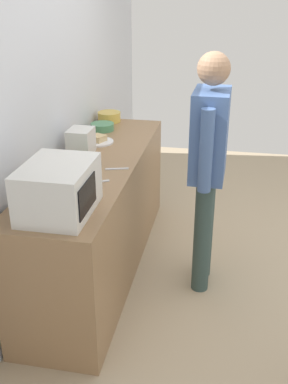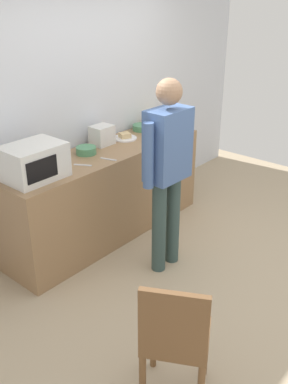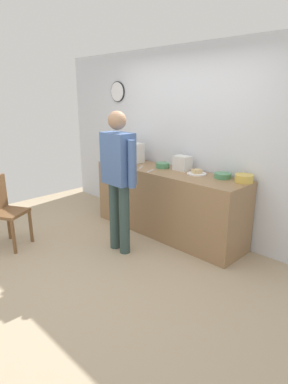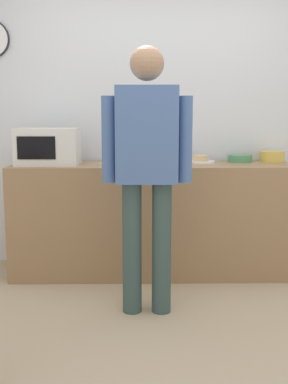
{
  "view_description": "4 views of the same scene",
  "coord_description": "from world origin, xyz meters",
  "px_view_note": "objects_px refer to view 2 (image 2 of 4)",
  "views": [
    {
      "loc": [
        -3.2,
        0.26,
        2.17
      ],
      "look_at": [
        -0.16,
        0.84,
        0.74
      ],
      "focal_mm": 42.63,
      "sensor_mm": 36.0,
      "label": 1
    },
    {
      "loc": [
        -2.97,
        -1.76,
        2.44
      ],
      "look_at": [
        -0.04,
        0.74,
        0.62
      ],
      "focal_mm": 41.06,
      "sensor_mm": 36.0,
      "label": 2
    },
    {
      "loc": [
        2.76,
        -2.09,
        1.94
      ],
      "look_at": [
        -0.22,
        0.89,
        0.66
      ],
      "focal_mm": 29.99,
      "sensor_mm": 36.0,
      "label": 3
    },
    {
      "loc": [
        -0.21,
        -2.63,
        1.32
      ],
      "look_at": [
        -0.17,
        0.77,
        0.77
      ],
      "focal_mm": 43.13,
      "sensor_mm": 36.0,
      "label": 4
    }
  ],
  "objects_px": {
    "salad_bowl": "(86,150)",
    "cereal_bowl": "(142,127)",
    "person_standing": "(167,163)",
    "spoon_utensil": "(83,165)",
    "wooden_chair": "(175,338)",
    "toaster": "(102,135)",
    "fork_utensil": "(108,159)",
    "sandwich_plate": "(125,137)",
    "microwave": "(34,162)",
    "mixing_bowl": "(157,121)"
  },
  "relations": [
    {
      "from": "salad_bowl",
      "to": "cereal_bowl",
      "type": "height_order",
      "value": "salad_bowl"
    },
    {
      "from": "person_standing",
      "to": "salad_bowl",
      "type": "bearing_deg",
      "value": 96.41
    },
    {
      "from": "spoon_utensil",
      "to": "wooden_chair",
      "type": "relative_size",
      "value": 0.18
    },
    {
      "from": "toaster",
      "to": "fork_utensil",
      "type": "distance_m",
      "value": 0.46
    },
    {
      "from": "person_standing",
      "to": "wooden_chair",
      "type": "height_order",
      "value": "person_standing"
    },
    {
      "from": "fork_utensil",
      "to": "person_standing",
      "type": "distance_m",
      "value": 0.66
    },
    {
      "from": "fork_utensil",
      "to": "spoon_utensil",
      "type": "distance_m",
      "value": 0.27
    },
    {
      "from": "sandwich_plate",
      "to": "salad_bowl",
      "type": "height_order",
      "value": "salad_bowl"
    },
    {
      "from": "toaster",
      "to": "fork_utensil",
      "type": "relative_size",
      "value": 1.29
    },
    {
      "from": "cereal_bowl",
      "to": "microwave",
      "type": "bearing_deg",
      "value": -172.98
    },
    {
      "from": "toaster",
      "to": "person_standing",
      "type": "distance_m",
      "value": 1.02
    },
    {
      "from": "microwave",
      "to": "cereal_bowl",
      "type": "relative_size",
      "value": 2.34
    },
    {
      "from": "salad_bowl",
      "to": "wooden_chair",
      "type": "relative_size",
      "value": 0.21
    },
    {
      "from": "cereal_bowl",
      "to": "toaster",
      "type": "xyz_separation_m",
      "value": [
        -0.64,
        -0.01,
        0.07
      ]
    },
    {
      "from": "wooden_chair",
      "to": "person_standing",
      "type": "bearing_deg",
      "value": 39.86
    },
    {
      "from": "salad_bowl",
      "to": "toaster",
      "type": "height_order",
      "value": "toaster"
    },
    {
      "from": "microwave",
      "to": "mixing_bowl",
      "type": "bearing_deg",
      "value": 6.28
    },
    {
      "from": "microwave",
      "to": "sandwich_plate",
      "type": "xyz_separation_m",
      "value": [
        1.28,
        0.14,
        -0.13
      ]
    },
    {
      "from": "toaster",
      "to": "person_standing",
      "type": "relative_size",
      "value": 0.12
    },
    {
      "from": "spoon_utensil",
      "to": "person_standing",
      "type": "relative_size",
      "value": 0.1
    },
    {
      "from": "spoon_utensil",
      "to": "sandwich_plate",
      "type": "bearing_deg",
      "value": 15.61
    },
    {
      "from": "cereal_bowl",
      "to": "person_standing",
      "type": "bearing_deg",
      "value": -129.58
    },
    {
      "from": "salad_bowl",
      "to": "fork_utensil",
      "type": "xyz_separation_m",
      "value": [
        0.03,
        -0.28,
        -0.03
      ]
    },
    {
      "from": "salad_bowl",
      "to": "person_standing",
      "type": "bearing_deg",
      "value": -83.59
    },
    {
      "from": "sandwich_plate",
      "to": "spoon_utensil",
      "type": "relative_size",
      "value": 1.52
    },
    {
      "from": "mixing_bowl",
      "to": "fork_utensil",
      "type": "bearing_deg",
      "value": -162.64
    },
    {
      "from": "salad_bowl",
      "to": "cereal_bowl",
      "type": "xyz_separation_m",
      "value": [
        0.94,
        0.09,
        -0.0
      ]
    },
    {
      "from": "mixing_bowl",
      "to": "wooden_chair",
      "type": "bearing_deg",
      "value": -138.92
    },
    {
      "from": "cereal_bowl",
      "to": "fork_utensil",
      "type": "bearing_deg",
      "value": -158.22
    },
    {
      "from": "microwave",
      "to": "wooden_chair",
      "type": "distance_m",
      "value": 1.92
    },
    {
      "from": "sandwich_plate",
      "to": "cereal_bowl",
      "type": "height_order",
      "value": "sandwich_plate"
    },
    {
      "from": "microwave",
      "to": "sandwich_plate",
      "type": "bearing_deg",
      "value": 6.16
    },
    {
      "from": "microwave",
      "to": "fork_utensil",
      "type": "bearing_deg",
      "value": -12.83
    },
    {
      "from": "salad_bowl",
      "to": "mixing_bowl",
      "type": "height_order",
      "value": "mixing_bowl"
    },
    {
      "from": "sandwich_plate",
      "to": "salad_bowl",
      "type": "bearing_deg",
      "value": -177.43
    },
    {
      "from": "microwave",
      "to": "cereal_bowl",
      "type": "distance_m",
      "value": 1.65
    },
    {
      "from": "cereal_bowl",
      "to": "sandwich_plate",
      "type": "bearing_deg",
      "value": -169.93
    },
    {
      "from": "toaster",
      "to": "person_standing",
      "type": "height_order",
      "value": "person_standing"
    },
    {
      "from": "microwave",
      "to": "mixing_bowl",
      "type": "xyz_separation_m",
      "value": [
        1.92,
        0.21,
        -0.1
      ]
    },
    {
      "from": "cereal_bowl",
      "to": "person_standing",
      "type": "height_order",
      "value": "person_standing"
    },
    {
      "from": "cereal_bowl",
      "to": "spoon_utensil",
      "type": "bearing_deg",
      "value": -166.04
    },
    {
      "from": "spoon_utensil",
      "to": "cereal_bowl",
      "type": "bearing_deg",
      "value": 13.96
    },
    {
      "from": "salad_bowl",
      "to": "mixing_bowl",
      "type": "relative_size",
      "value": 0.9
    },
    {
      "from": "person_standing",
      "to": "cereal_bowl",
      "type": "bearing_deg",
      "value": 50.42
    },
    {
      "from": "person_standing",
      "to": "toaster",
      "type": "bearing_deg",
      "value": 78.95
    },
    {
      "from": "spoon_utensil",
      "to": "fork_utensil",
      "type": "bearing_deg",
      "value": -15.76
    },
    {
      "from": "sandwich_plate",
      "to": "mixing_bowl",
      "type": "relative_size",
      "value": 1.17
    },
    {
      "from": "salad_bowl",
      "to": "toaster",
      "type": "distance_m",
      "value": 0.32
    },
    {
      "from": "sandwich_plate",
      "to": "mixing_bowl",
      "type": "bearing_deg",
      "value": 6.53
    },
    {
      "from": "toaster",
      "to": "fork_utensil",
      "type": "xyz_separation_m",
      "value": [
        -0.27,
        -0.36,
        -0.1
      ]
    }
  ]
}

